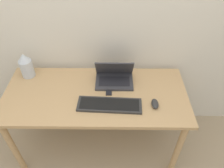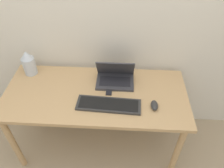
# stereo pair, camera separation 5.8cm
# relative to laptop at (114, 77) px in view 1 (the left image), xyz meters

# --- Properties ---
(wall_back) EXTENTS (6.00, 0.05, 2.50)m
(wall_back) POSITION_rel_laptop_xyz_m (-0.15, 0.23, 0.50)
(wall_back) COLOR silver
(wall_back) RESTS_ON ground_plane
(desk) EXTENTS (1.45, 0.64, 0.70)m
(desk) POSITION_rel_laptop_xyz_m (-0.15, -0.15, -0.13)
(desk) COLOR tan
(desk) RESTS_ON ground_plane
(laptop) EXTENTS (0.31, 0.21, 0.20)m
(laptop) POSITION_rel_laptop_xyz_m (0.00, 0.00, 0.00)
(laptop) COLOR #333338
(laptop) RESTS_ON desk
(keyboard) EXTENTS (0.48, 0.17, 0.02)m
(keyboard) POSITION_rel_laptop_xyz_m (-0.04, -0.28, -0.04)
(keyboard) COLOR #2D2D2D
(keyboard) RESTS_ON desk
(mouse) EXTENTS (0.05, 0.10, 0.04)m
(mouse) POSITION_rel_laptop_xyz_m (0.30, -0.27, -0.03)
(mouse) COLOR #2D2D2D
(mouse) RESTS_ON desk
(vase) EXTENTS (0.11, 0.11, 0.22)m
(vase) POSITION_rel_laptop_xyz_m (-0.73, 0.06, 0.06)
(vase) COLOR silver
(vase) RESTS_ON desk
(mp3_player) EXTENTS (0.05, 0.06, 0.01)m
(mp3_player) POSITION_rel_laptop_xyz_m (-0.04, -0.14, -0.04)
(mp3_player) COLOR black
(mp3_player) RESTS_ON desk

